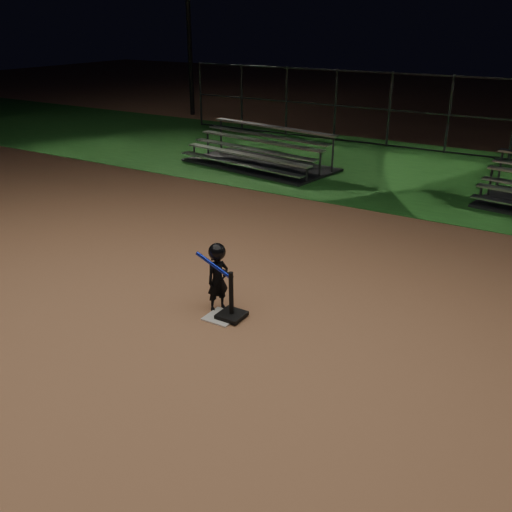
# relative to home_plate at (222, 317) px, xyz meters

# --- Properties ---
(ground) EXTENTS (80.00, 80.00, 0.00)m
(ground) POSITION_rel_home_plate_xyz_m (0.00, 0.00, -0.01)
(ground) COLOR #A8704C
(ground) RESTS_ON ground
(grass_strip) EXTENTS (60.00, 8.00, 0.01)m
(grass_strip) POSITION_rel_home_plate_xyz_m (0.00, 10.00, -0.01)
(grass_strip) COLOR #194D19
(grass_strip) RESTS_ON ground
(home_plate) EXTENTS (0.45, 0.45, 0.02)m
(home_plate) POSITION_rel_home_plate_xyz_m (0.00, 0.00, 0.00)
(home_plate) COLOR beige
(home_plate) RESTS_ON ground
(batting_tee) EXTENTS (0.38, 0.38, 0.74)m
(batting_tee) POSITION_rel_home_plate_xyz_m (0.14, 0.07, 0.14)
(batting_tee) COLOR black
(batting_tee) RESTS_ON home_plate
(child_batter) EXTENTS (0.55, 0.49, 1.10)m
(child_batter) POSITION_rel_home_plate_xyz_m (-0.19, 0.20, 0.57)
(child_batter) COLOR black
(child_batter) RESTS_ON ground
(bleacher_left) EXTENTS (4.84, 2.88, 1.12)m
(bleacher_left) POSITION_rel_home_plate_xyz_m (-4.34, 8.26, 0.22)
(bleacher_left) COLOR silver
(bleacher_left) RESTS_ON ground
(backstop_fence) EXTENTS (20.08, 0.08, 2.50)m
(backstop_fence) POSITION_rel_home_plate_xyz_m (0.00, 13.00, 1.24)
(backstop_fence) COLOR #38383D
(backstop_fence) RESTS_ON ground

